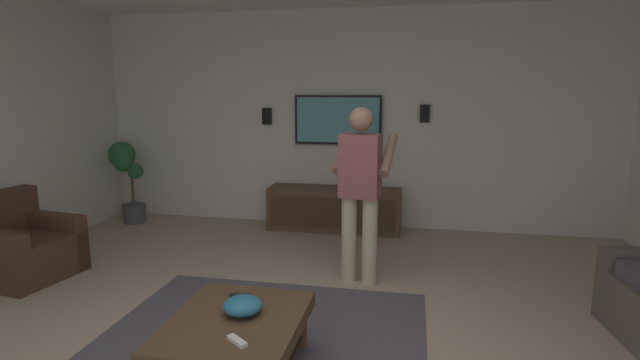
# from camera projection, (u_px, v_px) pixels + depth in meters

# --- Properties ---
(wall_back_tv) EXTENTS (0.10, 6.92, 2.80)m
(wall_back_tv) POSITION_uv_depth(u_px,v_px,m) (351.00, 120.00, 6.34)
(wall_back_tv) COLOR silver
(wall_back_tv) RESTS_ON ground
(area_rug) EXTENTS (2.58, 2.36, 0.01)m
(area_rug) POSITION_uv_depth(u_px,v_px,m) (248.00, 360.00, 3.25)
(area_rug) COLOR #514C56
(area_rug) RESTS_ON ground
(armchair) EXTENTS (0.91, 0.92, 0.82)m
(armchair) POSITION_uv_depth(u_px,v_px,m) (21.00, 249.00, 4.67)
(armchair) COLOR #472D1E
(armchair) RESTS_ON ground
(coffee_table) EXTENTS (1.00, 0.80, 0.40)m
(coffee_table) POSITION_uv_depth(u_px,v_px,m) (236.00, 334.00, 3.01)
(coffee_table) COLOR #513823
(coffee_table) RESTS_ON ground
(media_console) EXTENTS (0.45, 1.70, 0.55)m
(media_console) POSITION_uv_depth(u_px,v_px,m) (334.00, 209.00, 6.26)
(media_console) COLOR #513823
(media_console) RESTS_ON ground
(tv) EXTENTS (0.05, 1.13, 0.64)m
(tv) POSITION_uv_depth(u_px,v_px,m) (338.00, 120.00, 6.28)
(tv) COLOR black
(person_standing) EXTENTS (0.59, 0.59, 1.64)m
(person_standing) POSITION_uv_depth(u_px,v_px,m) (360.00, 185.00, 4.44)
(person_standing) COLOR #C6B793
(person_standing) RESTS_ON ground
(potted_plant_tall) EXTENTS (0.37, 0.47, 1.11)m
(potted_plant_tall) POSITION_uv_depth(u_px,v_px,m) (127.00, 172.00, 6.54)
(potted_plant_tall) COLOR #4C4C51
(potted_plant_tall) RESTS_ON ground
(bowl) EXTENTS (0.25, 0.25, 0.11)m
(bowl) POSITION_uv_depth(u_px,v_px,m) (243.00, 306.00, 3.04)
(bowl) COLOR teal
(bowl) RESTS_ON coffee_table
(remote_white) EXTENTS (0.12, 0.15, 0.02)m
(remote_white) POSITION_uv_depth(u_px,v_px,m) (237.00, 341.00, 2.70)
(remote_white) COLOR white
(remote_white) RESTS_ON coffee_table
(remote_black) EXTENTS (0.06, 0.15, 0.02)m
(remote_black) POSITION_uv_depth(u_px,v_px,m) (241.00, 296.00, 3.29)
(remote_black) COLOR black
(remote_black) RESTS_ON coffee_table
(vase_round) EXTENTS (0.22, 0.22, 0.22)m
(vase_round) POSITION_uv_depth(u_px,v_px,m) (359.00, 181.00, 6.13)
(vase_round) COLOR orange
(vase_round) RESTS_ON media_console
(wall_speaker_left) EXTENTS (0.06, 0.12, 0.22)m
(wall_speaker_left) POSITION_uv_depth(u_px,v_px,m) (425.00, 114.00, 6.07)
(wall_speaker_left) COLOR black
(wall_speaker_right) EXTENTS (0.06, 0.12, 0.22)m
(wall_speaker_right) POSITION_uv_depth(u_px,v_px,m) (267.00, 116.00, 6.47)
(wall_speaker_right) COLOR black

